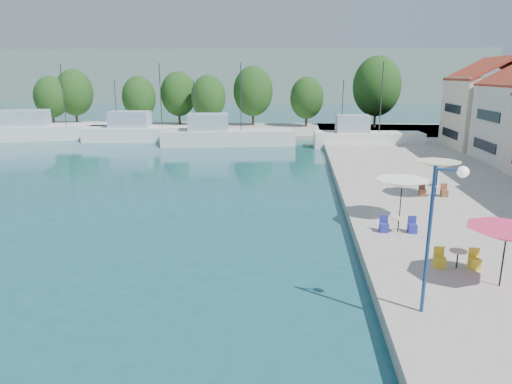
# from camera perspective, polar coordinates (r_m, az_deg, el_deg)

# --- Properties ---
(quay_far) EXTENTS (90.00, 16.00, 0.60)m
(quay_far) POSITION_cam_1_polar(r_m,az_deg,el_deg) (69.51, -3.83, 7.74)
(quay_far) COLOR #9A948B
(quay_far) RESTS_ON ground
(hill_west) EXTENTS (180.00, 40.00, 16.00)m
(hill_west) POSITION_cam_1_polar(r_m,az_deg,el_deg) (164.51, -6.39, 14.20)
(hill_west) COLOR gray
(hill_west) RESTS_ON ground
(hill_east) EXTENTS (140.00, 40.00, 12.00)m
(hill_east) POSITION_cam_1_polar(r_m,az_deg,el_deg) (184.89, 17.38, 13.04)
(hill_east) COLOR gray
(hill_east) RESTS_ON ground
(building_06) EXTENTS (9.00, 8.80, 10.20)m
(building_06) POSITION_cam_1_polar(r_m,az_deg,el_deg) (56.27, 27.68, 9.91)
(building_06) COLOR beige
(building_06) RESTS_ON quay_right
(trawler_01) EXTENTS (23.58, 12.52, 10.20)m
(trawler_01) POSITION_cam_1_polar(r_m,az_deg,el_deg) (68.35, -24.95, 6.97)
(trawler_01) COLOR silver
(trawler_01) RESTS_ON ground
(trawler_02) EXTENTS (16.96, 5.82, 10.20)m
(trawler_02) POSITION_cam_1_polar(r_m,az_deg,el_deg) (61.75, -13.53, 7.26)
(trawler_02) COLOR white
(trawler_02) RESTS_ON ground
(trawler_03) EXTENTS (16.59, 6.81, 10.20)m
(trawler_03) POSITION_cam_1_polar(r_m,az_deg,el_deg) (56.57, -3.92, 7.00)
(trawler_03) COLOR silver
(trawler_03) RESTS_ON ground
(trawler_04) EXTENTS (12.76, 3.83, 10.20)m
(trawler_04) POSITION_cam_1_polar(r_m,az_deg,el_deg) (55.93, 13.47, 6.55)
(trawler_04) COLOR silver
(trawler_04) RESTS_ON ground
(tree_01) EXTENTS (5.15, 5.15, 7.63)m
(tree_01) POSITION_cam_1_polar(r_m,az_deg,el_deg) (79.81, -24.25, 10.77)
(tree_01) COLOR #3F2B19
(tree_01) RESTS_ON quay_far
(tree_02) EXTENTS (5.87, 5.87, 8.69)m
(tree_02) POSITION_cam_1_polar(r_m,az_deg,el_deg) (80.33, -21.77, 11.47)
(tree_02) COLOR #3F2B19
(tree_02) RESTS_ON quay_far
(tree_03) EXTENTS (5.14, 5.14, 7.61)m
(tree_03) POSITION_cam_1_polar(r_m,az_deg,el_deg) (74.09, -14.43, 11.38)
(tree_03) COLOR #3F2B19
(tree_03) RESTS_ON quay_far
(tree_04) EXTENTS (5.63, 5.63, 8.34)m
(tree_04) POSITION_cam_1_polar(r_m,az_deg,el_deg) (75.41, -9.66, 11.99)
(tree_04) COLOR #3F2B19
(tree_04) RESTS_ON quay_far
(tree_05) EXTENTS (5.27, 5.27, 7.79)m
(tree_05) POSITION_cam_1_polar(r_m,az_deg,el_deg) (71.11, -5.97, 11.72)
(tree_05) COLOR #3F2B19
(tree_05) RESTS_ON quay_far
(tree_06) EXTENTS (6.19, 6.19, 9.16)m
(tree_06) POSITION_cam_1_polar(r_m,az_deg,el_deg) (73.04, -0.38, 12.48)
(tree_06) COLOR #3F2B19
(tree_06) RESTS_ON quay_far
(tree_07) EXTENTS (5.09, 5.09, 7.54)m
(tree_07) POSITION_cam_1_polar(r_m,az_deg,el_deg) (71.51, 6.37, 11.61)
(tree_07) COLOR #3F2B19
(tree_07) RESTS_ON quay_far
(tree_08) EXTENTS (7.15, 7.15, 10.58)m
(tree_08) POSITION_cam_1_polar(r_m,az_deg,el_deg) (72.46, 14.86, 12.66)
(tree_08) COLOR #3F2B19
(tree_08) RESTS_ON quay_far
(umbrella_pink) EXTENTS (2.92, 2.92, 2.29)m
(umbrella_pink) POSITION_cam_1_polar(r_m,az_deg,el_deg) (19.15, 28.83, -4.73)
(umbrella_pink) COLOR black
(umbrella_pink) RESTS_ON quay_right
(umbrella_white) EXTENTS (2.93, 2.93, 2.23)m
(umbrella_white) POSITION_cam_1_polar(r_m,az_deg,el_deg) (26.13, 17.80, 1.00)
(umbrella_white) COLOR black
(umbrella_white) RESTS_ON quay_right
(umbrella_cream) EXTENTS (2.89, 2.89, 2.37)m
(umbrella_cream) POSITION_cam_1_polar(r_m,az_deg,el_deg) (31.60, 21.82, 3.15)
(umbrella_cream) COLOR black
(umbrella_cream) RESTS_ON quay_right
(cafe_table_01) EXTENTS (1.82, 0.70, 0.76)m
(cafe_table_01) POSITION_cam_1_polar(r_m,az_deg,el_deg) (20.71, 23.83, -7.94)
(cafe_table_01) COLOR black
(cafe_table_01) RESTS_ON quay_right
(cafe_table_02) EXTENTS (1.82, 0.70, 0.76)m
(cafe_table_02) POSITION_cam_1_polar(r_m,az_deg,el_deg) (24.17, 17.34, -4.20)
(cafe_table_02) COLOR black
(cafe_table_02) RESTS_ON quay_right
(cafe_table_03) EXTENTS (1.82, 0.70, 0.76)m
(cafe_table_03) POSITION_cam_1_polar(r_m,az_deg,el_deg) (32.09, 21.27, -0.00)
(cafe_table_03) COLOR black
(cafe_table_03) RESTS_ON quay_right
(street_lamp) EXTENTS (1.03, 0.37, 5.03)m
(street_lamp) POSITION_cam_1_polar(r_m,az_deg,el_deg) (15.59, 22.20, -2.48)
(street_lamp) COLOR navy
(street_lamp) RESTS_ON quay_right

